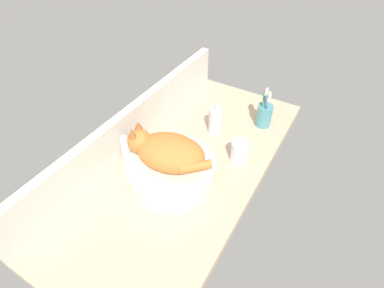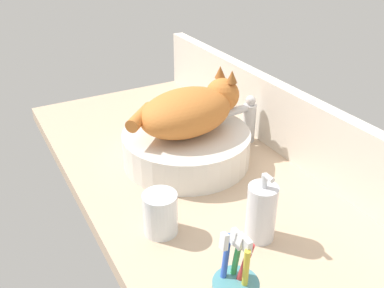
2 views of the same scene
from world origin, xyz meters
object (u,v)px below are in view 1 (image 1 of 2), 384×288
object	(u,v)px
faucet	(128,149)
sink_basin	(172,171)
toothbrush_cup	(264,115)
cat	(167,151)
water_glass	(239,152)
soap_dispenser	(215,120)

from	to	relation	value
faucet	sink_basin	bearing A→B (deg)	-86.79
toothbrush_cup	cat	bearing A→B (deg)	158.63
faucet	water_glass	distance (cm)	43.48
faucet	toothbrush_cup	bearing A→B (deg)	-36.63
cat	toothbrush_cup	bearing A→B (deg)	-21.37
toothbrush_cup	soap_dispenser	bearing A→B (deg)	132.41
water_glass	faucet	bearing A→B (deg)	122.18
cat	water_glass	xyz separation A→B (cm)	(22.33, -18.95, -9.96)
soap_dispenser	water_glass	world-z (taller)	soap_dispenser
toothbrush_cup	water_glass	bearing A→B (deg)	179.69
sink_basin	soap_dispenser	distance (cm)	33.06
soap_dispenser	cat	bearing A→B (deg)	176.36
faucet	soap_dispenser	world-z (taller)	soap_dispenser
soap_dispenser	faucet	bearing A→B (deg)	149.73
cat	soap_dispenser	world-z (taller)	cat
water_glass	soap_dispenser	bearing A→B (deg)	56.91
soap_dispenser	toothbrush_cup	world-z (taller)	toothbrush_cup
sink_basin	faucet	distance (cm)	19.38
toothbrush_cup	water_glass	xyz separation A→B (cm)	(-26.46, 0.14, -1.75)
soap_dispenser	water_glass	distance (cm)	20.19
cat	sink_basin	bearing A→B (deg)	-76.86
sink_basin	faucet	world-z (taller)	faucet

